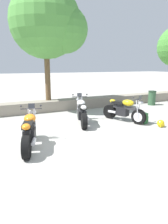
% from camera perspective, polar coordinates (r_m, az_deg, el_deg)
% --- Properties ---
extents(ground_plane, '(120.00, 120.00, 0.00)m').
position_cam_1_polar(ground_plane, '(6.42, -2.40, -8.58)').
color(ground_plane, '#A3A099').
extents(stone_wall, '(36.00, 0.80, 0.55)m').
position_cam_1_polar(stone_wall, '(10.77, -12.45, 1.48)').
color(stone_wall, gray).
rests_on(stone_wall, ground).
extents(motorcycle_orange_near_left, '(0.92, 2.01, 1.18)m').
position_cam_1_polar(motorcycle_orange_near_left, '(6.12, -14.93, -5.29)').
color(motorcycle_orange_near_left, black).
rests_on(motorcycle_orange_near_left, ground).
extents(motorcycle_white_centre, '(0.91, 2.01, 1.18)m').
position_cam_1_polar(motorcycle_white_centre, '(8.33, -0.66, -0.04)').
color(motorcycle_white_centre, black).
rests_on(motorcycle_white_centre, ground).
extents(motorcycle_yellow_far_right, '(1.01, 1.97, 1.18)m').
position_cam_1_polar(motorcycle_yellow_far_right, '(8.86, 11.17, 0.51)').
color(motorcycle_yellow_far_right, black).
rests_on(motorcycle_yellow_far_right, ground).
extents(rider_backpack, '(0.27, 0.31, 0.47)m').
position_cam_1_polar(rider_backpack, '(8.82, 16.46, -1.45)').
color(rider_backpack, '#2D6B38').
rests_on(rider_backpack, ground).
extents(rider_helmet, '(0.28, 0.28, 0.28)m').
position_cam_1_polar(rider_helmet, '(8.51, 20.72, -3.03)').
color(rider_helmet, yellow).
rests_on(rider_helmet, ground).
extents(leafy_tree_mid_left, '(3.71, 3.53, 5.64)m').
position_cam_1_polar(leafy_tree_mid_left, '(11.03, -9.63, 23.11)').
color(leafy_tree_mid_left, brown).
rests_on(leafy_tree_mid_left, stone_wall).
extents(trash_bin, '(0.46, 0.46, 0.86)m').
position_cam_1_polar(trash_bin, '(13.03, 18.48, 3.77)').
color(trash_bin, '#335638').
rests_on(trash_bin, ground).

